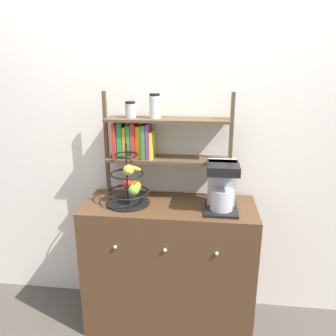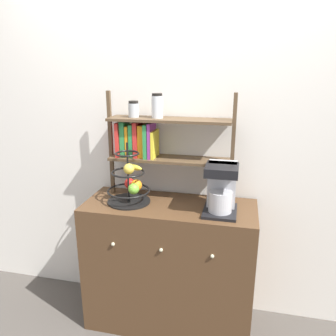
{
  "view_description": "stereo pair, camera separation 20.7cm",
  "coord_description": "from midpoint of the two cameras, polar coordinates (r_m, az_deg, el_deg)",
  "views": [
    {
      "loc": [
        0.23,
        -1.74,
        1.76
      ],
      "look_at": [
        -0.01,
        0.23,
        1.16
      ],
      "focal_mm": 35.0,
      "sensor_mm": 36.0,
      "label": 1
    },
    {
      "loc": [
        0.43,
        -1.71,
        1.76
      ],
      "look_at": [
        -0.01,
        0.23,
        1.16
      ],
      "focal_mm": 35.0,
      "sensor_mm": 36.0,
      "label": 2
    }
  ],
  "objects": [
    {
      "name": "fruit_stand",
      "position": [
        2.15,
        -9.54,
        -2.99
      ],
      "size": [
        0.29,
        0.29,
        0.4
      ],
      "color": "black",
      "rests_on": "sideboard"
    },
    {
      "name": "wall_back",
      "position": [
        2.29,
        -1.55,
        5.23
      ],
      "size": [
        7.0,
        0.05,
        2.6
      ],
      "primitive_type": "cube",
      "color": "silver",
      "rests_on": "ground_plane"
    },
    {
      "name": "coffee_maker",
      "position": [
        2.05,
        6.52,
        -3.16
      ],
      "size": [
        0.2,
        0.25,
        0.31
      ],
      "color": "black",
      "rests_on": "sideboard"
    },
    {
      "name": "shelf_hutch",
      "position": [
        2.18,
        -5.96,
        5.23
      ],
      "size": [
        0.85,
        0.2,
        0.72
      ],
      "color": "brown",
      "rests_on": "sideboard"
    },
    {
      "name": "sideboard",
      "position": [
        2.37,
        -2.38,
        -16.61
      ],
      "size": [
        1.13,
        0.47,
        0.91
      ],
      "color": "#4C331E",
      "rests_on": "ground_plane"
    }
  ]
}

